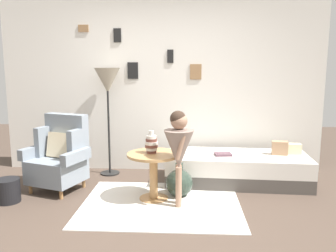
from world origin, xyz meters
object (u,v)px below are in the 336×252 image
at_px(book_on_daybed, 223,154).
at_px(person_child, 179,146).
at_px(floor_lamp, 107,85).
at_px(daybed, 237,168).
at_px(vase_striped, 151,144).
at_px(demijohn_near, 179,183).
at_px(armchair, 60,156).
at_px(magazine_basket, 8,191).
at_px(side_table, 154,166).

bearing_deg(book_on_daybed, person_child, -126.19).
bearing_deg(floor_lamp, daybed, -9.37).
relative_size(floor_lamp, person_child, 1.42).
relative_size(vase_striped, floor_lamp, 0.17).
bearing_deg(daybed, floor_lamp, 170.63).
xyz_separation_m(vase_striped, demijohn_near, (0.33, 0.11, -0.51)).
bearing_deg(daybed, demijohn_near, -144.53).
xyz_separation_m(armchair, person_child, (1.55, -0.49, 0.26)).
bearing_deg(floor_lamp, person_child, -47.76).
bearing_deg(daybed, magazine_basket, -163.01).
height_order(daybed, side_table, side_table).
xyz_separation_m(side_table, vase_striped, (-0.02, 0.01, 0.27)).
relative_size(side_table, floor_lamp, 0.40).
bearing_deg(vase_striped, book_on_daybed, 33.30).
xyz_separation_m(armchair, vase_striped, (1.22, -0.29, 0.24)).
bearing_deg(vase_striped, demijohn_near, 18.04).
bearing_deg(demijohn_near, floor_lamp, 140.88).
xyz_separation_m(side_table, book_on_daybed, (0.88, 0.61, 0.00)).
xyz_separation_m(person_child, demijohn_near, (0.00, 0.30, -0.53)).
distance_m(daybed, side_table, 1.29).
xyz_separation_m(daybed, person_child, (-0.78, -0.86, 0.50)).
relative_size(daybed, magazine_basket, 6.93).
bearing_deg(demijohn_near, side_table, -158.34).
xyz_separation_m(armchair, demijohn_near, (1.55, -0.18, -0.27)).
xyz_separation_m(demijohn_near, magazine_basket, (-2.01, -0.30, -0.03)).
bearing_deg(armchair, person_child, -17.45).
bearing_deg(magazine_basket, daybed, 16.99).
height_order(armchair, floor_lamp, floor_lamp).
bearing_deg(person_child, floor_lamp, 132.24).
relative_size(person_child, magazine_basket, 3.94).
distance_m(vase_striped, book_on_daybed, 1.12).
distance_m(side_table, floor_lamp, 1.53).
bearing_deg(magazine_basket, person_child, -0.14).
bearing_deg(floor_lamp, demijohn_near, -39.12).
bearing_deg(magazine_basket, side_table, 5.93).
distance_m(side_table, person_child, 0.46).
relative_size(book_on_daybed, magazine_basket, 0.79).
bearing_deg(person_child, side_table, 148.98).
distance_m(vase_striped, magazine_basket, 1.78).
relative_size(armchair, floor_lamp, 0.62).
bearing_deg(demijohn_near, daybed, 35.47).
bearing_deg(book_on_daybed, vase_striped, -146.70).
xyz_separation_m(vase_striped, book_on_daybed, (0.91, 0.60, -0.27)).
distance_m(daybed, floor_lamp, 2.17).
bearing_deg(book_on_daybed, daybed, 18.22).
relative_size(side_table, book_on_daybed, 2.85).
bearing_deg(person_child, demijohn_near, 89.88).
height_order(floor_lamp, magazine_basket, floor_lamp).
relative_size(side_table, magazine_basket, 2.24).
bearing_deg(armchair, book_on_daybed, 8.16).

